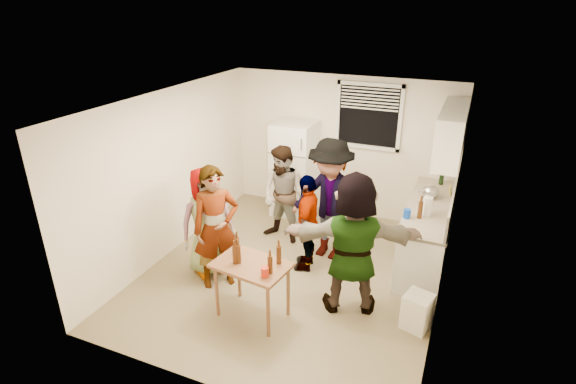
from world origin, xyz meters
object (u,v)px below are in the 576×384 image
at_px(guest_back_right, 328,255).
at_px(serving_table, 253,314).
at_px(guest_grey, 211,270).
at_px(blue_cup, 407,218).
at_px(red_cup, 265,276).
at_px(guest_back_left, 284,239).
at_px(guest_stripe, 220,282).
at_px(kettle, 429,198).
at_px(refrigerator, 294,169).
at_px(guest_black, 307,266).
at_px(guest_orange, 349,306).
at_px(wine_bottle, 441,184).
at_px(beer_bottle_table, 239,263).
at_px(trash_bin, 417,310).
at_px(beer_bottle_counter, 419,218).

bearing_deg(guest_back_right, serving_table, -94.71).
bearing_deg(guest_grey, blue_cup, -31.52).
relative_size(red_cup, guest_back_left, 0.07).
bearing_deg(guest_stripe, red_cup, -75.11).
bearing_deg(kettle, guest_grey, -155.09).
bearing_deg(red_cup, refrigerator, 106.20).
distance_m(serving_table, guest_black, 1.32).
distance_m(red_cup, guest_orange, 1.37).
bearing_deg(guest_grey, wine_bottle, -12.59).
bearing_deg(red_cup, blue_cup, 55.00).
height_order(guest_grey, guest_orange, guest_orange).
bearing_deg(beer_bottle_table, trash_bin, 16.19).
height_order(kettle, guest_grey, kettle).
height_order(guest_back_left, guest_back_right, guest_back_right).
height_order(beer_bottle_table, guest_grey, beer_bottle_table).
distance_m(beer_bottle_counter, guest_back_left, 2.30).
xyz_separation_m(blue_cup, guest_stripe, (-2.30, -1.21, -0.90)).
relative_size(wine_bottle, guest_back_left, 0.19).
bearing_deg(wine_bottle, blue_cup, -102.21).
bearing_deg(beer_bottle_counter, guest_stripe, -152.68).
height_order(blue_cup, guest_grey, blue_cup).
bearing_deg(red_cup, trash_bin, 24.08).
relative_size(guest_back_right, guest_orange, 1.01).
relative_size(kettle, guest_black, 0.18).
bearing_deg(wine_bottle, refrigerator, -176.77).
xyz_separation_m(beer_bottle_counter, serving_table, (-1.71, -1.72, -0.90)).
xyz_separation_m(beer_bottle_table, guest_back_right, (0.57, 1.77, -0.75)).
relative_size(beer_bottle_table, guest_black, 0.16).
relative_size(kettle, guest_stripe, 0.16).
relative_size(beer_bottle_table, guest_grey, 0.15).
xyz_separation_m(trash_bin, serving_table, (-1.92, -0.56, -0.25)).
distance_m(beer_bottle_counter, trash_bin, 1.34).
xyz_separation_m(blue_cup, guest_back_right, (-1.13, 0.07, -0.90)).
relative_size(guest_stripe, guest_orange, 0.93).
distance_m(refrigerator, guest_back_left, 1.36).
distance_m(red_cup, guest_back_left, 2.32).
relative_size(serving_table, guest_back_right, 0.48).
bearing_deg(red_cup, guest_black, 91.37).
xyz_separation_m(blue_cup, guest_black, (-1.32, -0.35, -0.90)).
distance_m(beer_bottle_table, guest_black, 1.58).
bearing_deg(refrigerator, guest_orange, -53.51).
relative_size(kettle, red_cup, 2.26).
bearing_deg(refrigerator, beer_bottle_table, -80.63).
bearing_deg(beer_bottle_counter, trash_bin, -79.57).
distance_m(guest_grey, guest_stripe, 0.35).
bearing_deg(wine_bottle, guest_stripe, -134.64).
height_order(trash_bin, serving_table, trash_bin).
relative_size(red_cup, guest_stripe, 0.07).
distance_m(guest_stripe, guest_back_left, 1.50).
distance_m(kettle, guest_black, 2.12).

